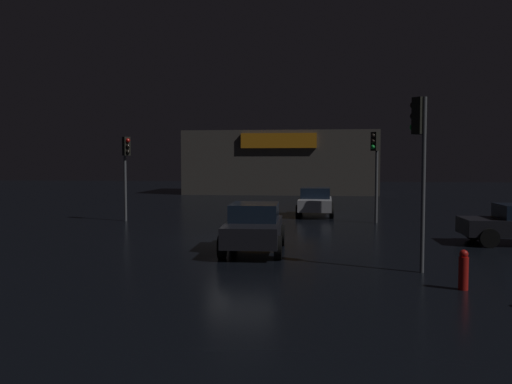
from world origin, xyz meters
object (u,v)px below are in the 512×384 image
(traffic_signal_opposite, at_px, (375,158))
(car_crossing, at_px, (254,227))
(car_near, at_px, (315,202))
(store_building, at_px, (282,163))
(traffic_signal_cross_left, at_px, (126,160))
(fire_hydrant, at_px, (463,270))
(traffic_signal_main, at_px, (420,140))

(traffic_signal_opposite, bearing_deg, car_crossing, -119.68)
(car_near, bearing_deg, traffic_signal_opposite, -48.91)
(traffic_signal_opposite, bearing_deg, store_building, 103.44)
(car_crossing, bearing_deg, traffic_signal_cross_left, 131.91)
(fire_hydrant, bearing_deg, traffic_signal_cross_left, 134.72)
(traffic_signal_main, xyz_separation_m, car_near, (-2.62, 14.40, -2.72))
(traffic_signal_main, xyz_separation_m, car_crossing, (-4.66, 2.70, -2.68))
(traffic_signal_cross_left, relative_size, fire_hydrant, 4.50)
(traffic_signal_cross_left, relative_size, car_near, 1.07)
(store_building, bearing_deg, car_crossing, -88.17)
(traffic_signal_cross_left, distance_m, car_near, 10.21)
(traffic_signal_opposite, relative_size, car_crossing, 1.07)
(store_building, relative_size, car_near, 4.48)
(car_crossing, bearing_deg, fire_hydrant, -40.95)
(store_building, distance_m, traffic_signal_opposite, 25.39)
(store_building, xyz_separation_m, traffic_signal_opposite, (5.90, -24.70, 0.23))
(car_near, height_order, car_crossing, car_crossing)
(car_crossing, bearing_deg, car_near, 80.10)
(traffic_signal_main, bearing_deg, traffic_signal_opposite, 89.07)
(store_building, height_order, fire_hydrant, store_building)
(traffic_signal_opposite, xyz_separation_m, car_near, (-2.80, 3.21, -2.33))
(traffic_signal_main, xyz_separation_m, traffic_signal_cross_left, (-11.87, 10.74, -0.46))
(store_building, relative_size, traffic_signal_opposite, 4.01)
(car_crossing, distance_m, fire_hydrant, 7.03)
(traffic_signal_main, height_order, fire_hydrant, traffic_signal_main)
(store_building, distance_m, traffic_signal_main, 36.35)
(store_building, relative_size, traffic_signal_main, 3.79)
(car_crossing, relative_size, fire_hydrant, 4.39)
(traffic_signal_main, distance_m, traffic_signal_opposite, 11.20)
(traffic_signal_opposite, distance_m, car_crossing, 10.04)
(store_building, height_order, car_near, store_building)
(traffic_signal_cross_left, xyz_separation_m, car_near, (9.26, 3.67, -2.26))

